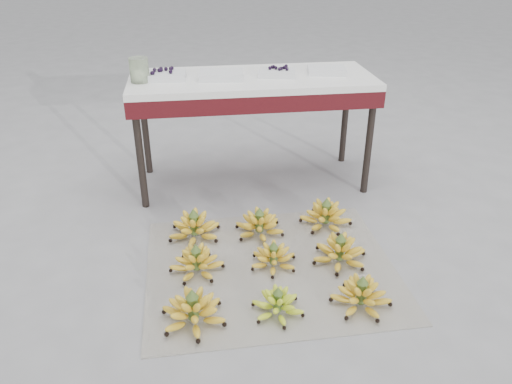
{
  "coord_description": "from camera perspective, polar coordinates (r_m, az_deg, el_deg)",
  "views": [
    {
      "loc": [
        -0.47,
        -2.02,
        1.53
      ],
      "look_at": [
        -0.15,
        0.27,
        0.31
      ],
      "focal_mm": 35.0,
      "sensor_mm": 36.0,
      "label": 1
    }
  ],
  "objects": [
    {
      "name": "bunch_mid_left",
      "position": [
        2.53,
        -6.8,
        -7.98
      ],
      "size": [
        0.34,
        0.34,
        0.16
      ],
      "rotation": [
        0.0,
        0.0,
        -0.32
      ],
      "color": "yellow",
      "rests_on": "newspaper_mat"
    },
    {
      "name": "bunch_front_right",
      "position": [
        2.36,
        11.92,
        -11.5
      ],
      "size": [
        0.36,
        0.36,
        0.17
      ],
      "rotation": [
        0.0,
        0.0,
        -0.44
      ],
      "color": "yellow",
      "rests_on": "newspaper_mat"
    },
    {
      "name": "bunch_front_center",
      "position": [
        2.28,
        2.49,
        -12.69
      ],
      "size": [
        0.28,
        0.28,
        0.14
      ],
      "rotation": [
        0.0,
        0.0,
        0.19
      ],
      "color": "#94BE28",
      "rests_on": "newspaper_mat"
    },
    {
      "name": "tray_left",
      "position": [
        3.13,
        -4.0,
        13.2
      ],
      "size": [
        0.28,
        0.22,
        0.04
      ],
      "color": "silver",
      "rests_on": "vendor_table"
    },
    {
      "name": "tray_right",
      "position": [
        3.19,
        2.45,
        13.5
      ],
      "size": [
        0.26,
        0.21,
        0.06
      ],
      "color": "silver",
      "rests_on": "vendor_table"
    },
    {
      "name": "bunch_mid_center",
      "position": [
        2.56,
        2.02,
        -7.5
      ],
      "size": [
        0.27,
        0.27,
        0.15
      ],
      "rotation": [
        0.0,
        0.0,
        0.13
      ],
      "color": "yellow",
      "rests_on": "newspaper_mat"
    },
    {
      "name": "bunch_back_center",
      "position": [
        2.81,
        0.39,
        -3.78
      ],
      "size": [
        0.33,
        0.33,
        0.17
      ],
      "rotation": [
        0.0,
        0.0,
        0.21
      ],
      "color": "yellow",
      "rests_on": "newspaper_mat"
    },
    {
      "name": "tray_far_right",
      "position": [
        3.28,
        8.06,
        13.63
      ],
      "size": [
        0.26,
        0.21,
        0.04
      ],
      "color": "silver",
      "rests_on": "vendor_table"
    },
    {
      "name": "bunch_mid_right",
      "position": [
        2.62,
        9.55,
        -6.77
      ],
      "size": [
        0.36,
        0.36,
        0.17
      ],
      "rotation": [
        0.0,
        0.0,
        -0.33
      ],
      "color": "yellow",
      "rests_on": "newspaper_mat"
    },
    {
      "name": "bunch_back_left",
      "position": [
        2.8,
        -7.05,
        -4.03
      ],
      "size": [
        0.33,
        0.33,
        0.18
      ],
      "rotation": [
        0.0,
        0.0,
        -0.13
      ],
      "color": "yellow",
      "rests_on": "newspaper_mat"
    },
    {
      "name": "tray_far_left",
      "position": [
        3.16,
        -10.39,
        13.0
      ],
      "size": [
        0.26,
        0.2,
        0.06
      ],
      "color": "silver",
      "rests_on": "vendor_table"
    },
    {
      "name": "newspaper_mat",
      "position": [
        2.58,
        1.68,
        -8.65
      ],
      "size": [
        1.26,
        1.06,
        0.01
      ],
      "primitive_type": "cube",
      "rotation": [
        0.0,
        0.0,
        0.01
      ],
      "color": "silver",
      "rests_on": "ground"
    },
    {
      "name": "glass_jar",
      "position": [
        3.11,
        -13.2,
        13.43
      ],
      "size": [
        0.14,
        0.14,
        0.14
      ],
      "primitive_type": "cylinder",
      "rotation": [
        0.0,
        0.0,
        0.26
      ],
      "color": "#B6CAA1",
      "rests_on": "vendor_table"
    },
    {
      "name": "bunch_front_left",
      "position": [
        2.24,
        -7.19,
        -13.33
      ],
      "size": [
        0.38,
        0.38,
        0.18
      ],
      "rotation": [
        0.0,
        0.0,
        0.41
      ],
      "color": "yellow",
      "rests_on": "newspaper_mat"
    },
    {
      "name": "vendor_table",
      "position": [
        3.2,
        -0.45,
        11.64
      ],
      "size": [
        1.52,
        0.61,
        0.73
      ],
      "color": "black",
      "rests_on": "ground"
    },
    {
      "name": "ground",
      "position": [
        2.58,
        4.18,
        -8.78
      ],
      "size": [
        60.0,
        60.0,
        0.0
      ],
      "primitive_type": "plane",
      "color": "gray",
      "rests_on": "ground"
    },
    {
      "name": "bunch_back_right",
      "position": [
        2.91,
        7.97,
        -2.72
      ],
      "size": [
        0.38,
        0.38,
        0.18
      ],
      "rotation": [
        0.0,
        0.0,
        -0.37
      ],
      "color": "yellow",
      "rests_on": "newspaper_mat"
    }
  ]
}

